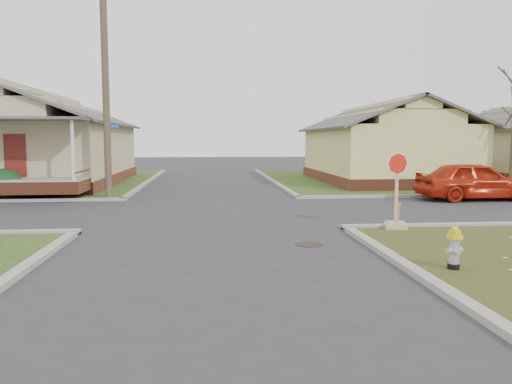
{
  "coord_description": "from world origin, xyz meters",
  "views": [
    {
      "loc": [
        -0.14,
        -11.85,
        2.46
      ],
      "look_at": [
        1.09,
        1.0,
        1.1
      ],
      "focal_mm": 35.0,
      "sensor_mm": 36.0,
      "label": 1
    }
  ],
  "objects": [
    {
      "name": "utility_pole",
      "position": [
        -4.2,
        8.9,
        4.66
      ],
      "size": [
        1.8,
        0.28,
        9.0
      ],
      "color": "#493B2A",
      "rests_on": "ground"
    },
    {
      "name": "corner_house",
      "position": [
        -10.0,
        16.68,
        2.28
      ],
      "size": [
        10.1,
        15.5,
        5.3
      ],
      "color": "brown",
      "rests_on": "ground"
    },
    {
      "name": "hedge_right",
      "position": [
        -8.6,
        9.51,
        0.64
      ],
      "size": [
        1.54,
        1.26,
        1.18
      ],
      "primitive_type": "ellipsoid",
      "color": "#143918",
      "rests_on": "verge_far_left"
    },
    {
      "name": "manhole",
      "position": [
        2.2,
        -0.5,
        0.01
      ],
      "size": [
        0.64,
        0.64,
        0.01
      ],
      "primitive_type": "cylinder",
      "color": "black",
      "rests_on": "ground"
    },
    {
      "name": "curbs",
      "position": [
        0.0,
        5.0,
        0.0
      ],
      "size": [
        80.0,
        40.0,
        0.12
      ],
      "primitive_type": null,
      "color": "gray",
      "rests_on": "ground"
    },
    {
      "name": "ground",
      "position": [
        0.0,
        0.0,
        0.0
      ],
      "size": [
        120.0,
        120.0,
        0.0
      ],
      "primitive_type": "plane",
      "color": "#2D2D30",
      "rests_on": "ground"
    },
    {
      "name": "stop_sign",
      "position": [
        4.94,
        1.15,
        0.5
      ],
      "size": [
        0.59,
        0.58,
        2.08
      ],
      "rotation": [
        0.0,
        0.0,
        -0.22
      ],
      "color": "tan",
      "rests_on": "ground"
    },
    {
      "name": "fire_hydrant",
      "position": [
        4.41,
        -3.11,
        0.49
      ],
      "size": [
        0.3,
        0.3,
        0.81
      ],
      "rotation": [
        0.0,
        0.0,
        0.32
      ],
      "color": "black",
      "rests_on": "ground"
    },
    {
      "name": "side_house_yellow",
      "position": [
        10.0,
        16.5,
        2.19
      ],
      "size": [
        7.6,
        11.6,
        4.7
      ],
      "color": "brown",
      "rests_on": "ground"
    },
    {
      "name": "red_sedan",
      "position": [
        10.67,
        7.48,
        0.79
      ],
      "size": [
        4.65,
        1.91,
        1.58
      ],
      "primitive_type": "imported",
      "rotation": [
        0.0,
        0.0,
        1.58
      ],
      "color": "#AE1F0C",
      "rests_on": "ground"
    }
  ]
}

